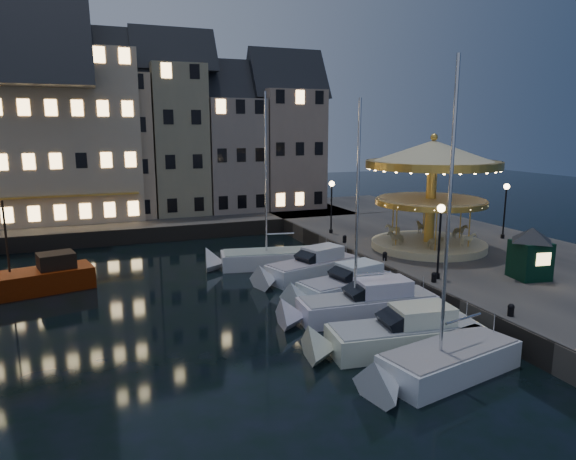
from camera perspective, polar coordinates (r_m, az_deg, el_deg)
name	(u,v)px	position (r m, az deg, el deg)	size (l,w,h in m)	color
ground	(328,324)	(25.83, 4.43, -10.40)	(160.00, 160.00, 0.00)	black
quay_east	(472,258)	(37.95, 19.81, -2.94)	(16.00, 56.00, 1.30)	#474442
quay_north	(121,225)	(50.45, -18.04, 0.57)	(44.00, 12.00, 1.30)	#474442
quaywall_e	(372,269)	(33.36, 9.32, -4.32)	(0.15, 44.00, 1.30)	#47423A
quaywall_n	(151,235)	(44.72, -15.02, -0.58)	(48.00, 0.15, 1.30)	#47423A
streetlamp_b	(440,231)	(29.23, 16.52, -0.07)	(0.44, 0.44, 4.17)	black
streetlamp_c	(331,199)	(40.58, 4.85, 3.42)	(0.44, 0.44, 4.17)	black
streetlamp_d	(505,203)	(41.80, 23.00, 2.79)	(0.44, 0.44, 4.17)	black
bollard_a	(511,309)	(25.11, 23.53, -8.09)	(0.30, 0.30, 0.57)	black
bollard_b	(434,277)	(29.04, 15.92, -5.01)	(0.30, 0.30, 0.57)	black
bollard_c	(385,256)	(33.01, 10.71, -2.83)	(0.30, 0.30, 0.57)	black
bollard_d	(345,239)	(37.65, 6.31, -0.96)	(0.30, 0.30, 0.57)	black
townhouse_nb	(44,142)	(51.74, -25.47, 8.80)	(6.16, 8.00, 13.80)	tan
townhouse_nc	(114,136)	(51.67, -18.73, 9.84)	(6.82, 8.00, 14.80)	tan
townhouse_nd	(176,131)	(52.26, -12.36, 10.73)	(5.50, 8.00, 15.80)	gray
townhouse_ne	(230,146)	(53.42, -6.44, 9.31)	(6.16, 8.00, 12.80)	gray
townhouse_nf	(285,140)	(55.27, -0.28, 9.96)	(6.82, 8.00, 13.80)	gray
hotel_corner	(43,125)	(51.73, -25.56, 10.46)	(17.60, 9.00, 16.80)	#C4B092
motorboat_a	(440,365)	(21.27, 16.51, -14.20)	(7.05, 3.51, 11.63)	silver
motorboat_b	(396,337)	(23.16, 11.89, -11.54)	(7.80, 3.06, 2.15)	silver
motorboat_c	(360,306)	(26.52, 8.02, -8.34)	(8.19, 2.67, 10.83)	silver
motorboat_d	(343,288)	(29.36, 6.17, -6.42)	(7.05, 3.50, 2.15)	silver
motorboat_e	(309,269)	(33.06, 2.30, -4.34)	(7.50, 4.00, 2.15)	silver
motorboat_f	(269,259)	(35.83, -2.09, -3.29)	(8.91, 3.76, 11.78)	silver
red_fishing_boat	(33,281)	(33.79, -26.44, -5.10)	(7.24, 3.88, 5.76)	#721E03
carousel	(432,174)	(36.32, 15.73, 6.04)	(8.99, 8.99, 7.87)	beige
ticket_kiosk	(531,244)	(31.24, 25.42, -1.44)	(2.79, 2.79, 3.27)	black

